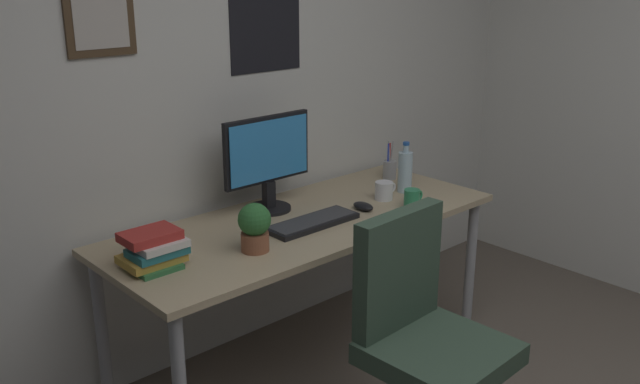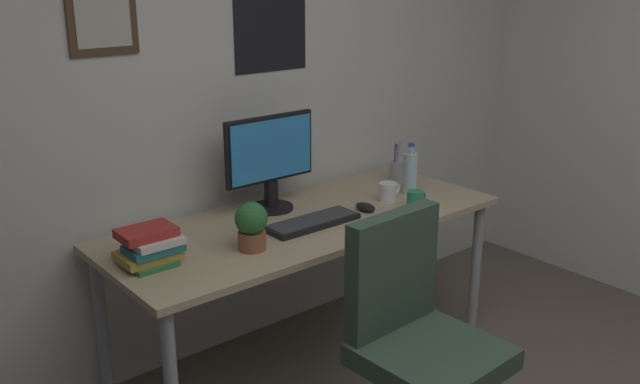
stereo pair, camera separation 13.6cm
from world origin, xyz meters
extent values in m
cube|color=silver|center=(0.00, 2.15, 1.30)|extent=(4.40, 0.08, 2.60)
cube|color=#4C3823|center=(-0.46, 2.11, 1.62)|extent=(0.28, 0.02, 0.34)
cube|color=beige|center=(-0.46, 2.09, 1.62)|extent=(0.22, 0.00, 0.28)
cube|color=black|center=(0.34, 2.11, 1.60)|extent=(0.40, 0.01, 0.56)
cube|color=tan|center=(0.22, 1.71, 0.71)|extent=(1.81, 0.73, 0.03)
cylinder|color=#9EA0A5|center=(1.06, 1.40, 0.35)|extent=(0.05, 0.05, 0.69)
cylinder|color=#9EA0A5|center=(-0.63, 2.01, 0.35)|extent=(0.05, 0.05, 0.69)
cylinder|color=#9EA0A5|center=(1.06, 2.01, 0.35)|extent=(0.05, 0.05, 0.69)
cube|color=#334738|center=(0.13, 0.87, 0.46)|extent=(0.48, 0.48, 0.08)
cube|color=#334738|center=(0.12, 1.07, 0.72)|extent=(0.42, 0.09, 0.45)
cylinder|color=black|center=(0.18, 1.91, 0.73)|extent=(0.20, 0.20, 0.01)
cube|color=black|center=(0.18, 1.91, 0.80)|extent=(0.05, 0.04, 0.12)
cube|color=black|center=(0.18, 1.92, 1.01)|extent=(0.46, 0.02, 0.30)
cube|color=#338CD8|center=(0.18, 1.90, 1.01)|extent=(0.43, 0.00, 0.27)
cube|color=black|center=(0.19, 1.63, 0.73)|extent=(0.43, 0.15, 0.02)
cube|color=#38383A|center=(0.19, 1.63, 0.75)|extent=(0.41, 0.13, 0.00)
ellipsoid|color=black|center=(0.49, 1.62, 0.74)|extent=(0.06, 0.11, 0.04)
cylinder|color=silver|center=(0.84, 1.67, 0.82)|extent=(0.07, 0.07, 0.20)
cylinder|color=silver|center=(0.84, 1.67, 0.94)|extent=(0.03, 0.03, 0.04)
cylinder|color=#2659B2|center=(0.84, 1.67, 0.97)|extent=(0.03, 0.03, 0.01)
cylinder|color=white|center=(0.68, 1.66, 0.77)|extent=(0.09, 0.09, 0.09)
torus|color=white|center=(0.73, 1.66, 0.77)|extent=(0.05, 0.01, 0.05)
cylinder|color=#2D8C59|center=(0.68, 1.49, 0.77)|extent=(0.07, 0.07, 0.09)
torus|color=#2D8C59|center=(0.73, 1.49, 0.77)|extent=(0.05, 0.01, 0.05)
cylinder|color=brown|center=(-0.16, 1.57, 0.76)|extent=(0.11, 0.11, 0.07)
sphere|color=#2D6B33|center=(-0.16, 1.57, 0.85)|extent=(0.13, 0.13, 0.13)
ellipsoid|color=#287A38|center=(-0.19, 1.60, 0.86)|extent=(0.07, 0.08, 0.02)
ellipsoid|color=#287A38|center=(-0.13, 1.60, 0.86)|extent=(0.07, 0.08, 0.02)
ellipsoid|color=#287A38|center=(-0.19, 1.54, 0.86)|extent=(0.08, 0.07, 0.02)
cylinder|color=#9EA0A5|center=(0.95, 1.87, 0.77)|extent=(0.07, 0.07, 0.09)
cylinder|color=#263FBF|center=(0.94, 1.87, 0.85)|extent=(0.01, 0.01, 0.13)
cylinder|color=red|center=(0.95, 1.87, 0.85)|extent=(0.01, 0.01, 0.13)
cylinder|color=black|center=(0.95, 1.88, 0.85)|extent=(0.01, 0.01, 0.13)
cylinder|color=#9EA0A5|center=(0.96, 1.87, 0.85)|extent=(0.01, 0.03, 0.14)
cylinder|color=#9EA0A5|center=(0.95, 1.87, 0.85)|extent=(0.01, 0.02, 0.14)
cube|color=#33723F|center=(-0.54, 1.68, 0.73)|extent=(0.16, 0.16, 0.02)
cube|color=gold|center=(-0.53, 1.71, 0.76)|extent=(0.22, 0.17, 0.03)
cube|color=#26727A|center=(-0.52, 1.69, 0.79)|extent=(0.20, 0.14, 0.03)
cube|color=silver|center=(-0.51, 1.68, 0.82)|extent=(0.18, 0.14, 0.03)
cube|color=#B22D28|center=(-0.53, 1.71, 0.85)|extent=(0.20, 0.14, 0.03)
camera|label=1|loc=(-1.66, -0.45, 1.78)|focal=38.78mm
camera|label=2|loc=(-1.56, -0.54, 1.78)|focal=38.78mm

